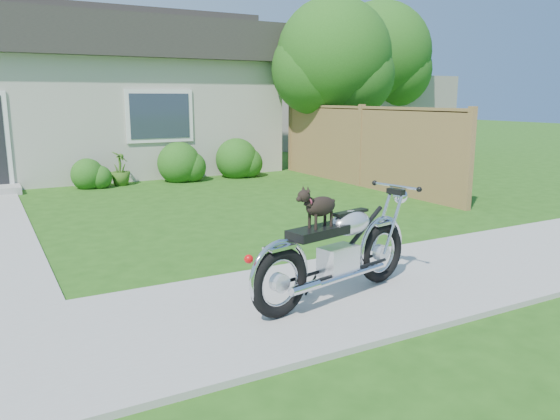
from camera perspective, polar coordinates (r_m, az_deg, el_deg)
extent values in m
plane|color=#235114|center=(5.19, -9.65, -11.79)|extent=(80.00, 80.00, 0.00)
cube|color=#9E9B93|center=(5.18, -9.66, -11.59)|extent=(24.00, 2.20, 0.04)
cube|color=#BAB6A8|center=(16.60, -23.90, 8.79)|extent=(12.00, 6.00, 3.00)
cube|color=#2D2B28|center=(16.65, -24.48, 15.66)|extent=(12.60, 6.60, 1.00)
cube|color=#2D2B28|center=(16.73, -24.70, 18.04)|extent=(12.60, 2.00, 0.60)
cube|color=#2D3847|center=(14.08, -12.45, 9.57)|extent=(1.70, 0.05, 1.30)
cube|color=#A47A49|center=(12.96, 8.44, 6.45)|extent=(0.08, 6.50, 1.80)
cube|color=#A47A49|center=(15.66, 1.18, 7.64)|extent=(0.12, 0.12, 1.90)
cube|color=#A47A49|center=(12.95, 8.44, 6.67)|extent=(0.12, 0.12, 1.90)
cube|color=#A47A49|center=(10.56, 19.19, 5.04)|extent=(0.12, 0.12, 1.90)
cube|color=#A47A49|center=(12.91, 8.56, 10.52)|extent=(0.08, 6.50, 0.08)
cylinder|color=#3D2B1C|center=(15.10, 5.51, 8.65)|extent=(0.28, 0.28, 2.54)
sphere|color=#245817|center=(15.12, 5.66, 15.76)|extent=(3.04, 3.04, 3.04)
sphere|color=#245817|center=(15.08, 7.57, 13.80)|extent=(2.23, 2.23, 2.23)
cylinder|color=#3D2B1C|center=(19.51, 10.18, 9.66)|extent=(0.28, 0.28, 2.86)
sphere|color=#245817|center=(19.56, 10.41, 15.86)|extent=(3.43, 3.43, 3.43)
sphere|color=#245817|center=(19.55, 11.86, 14.13)|extent=(2.51, 2.51, 2.51)
sphere|color=#245817|center=(13.30, -19.48, 3.51)|extent=(0.75, 0.75, 0.75)
sphere|color=#245817|center=(14.37, -4.55, 5.31)|extent=(1.10, 1.10, 1.10)
sphere|color=#245817|center=(13.81, -10.51, 4.83)|extent=(1.06, 1.06, 1.06)
imported|color=#37621B|center=(13.48, -16.35, 4.18)|extent=(0.56, 0.56, 0.81)
torus|color=black|center=(6.13, 10.52, -4.40)|extent=(0.68, 0.26, 0.67)
torus|color=black|center=(5.08, -0.04, -7.61)|extent=(0.68, 0.26, 0.67)
cube|color=silver|center=(5.60, 6.11, -5.28)|extent=(0.44, 0.32, 0.30)
ellipsoid|color=silver|center=(5.63, 7.36, -1.33)|extent=(0.56, 0.40, 0.26)
cube|color=black|center=(5.30, 4.01, -2.31)|extent=(0.69, 0.40, 0.09)
cube|color=silver|center=(6.05, 10.64, -1.30)|extent=(0.32, 0.20, 0.03)
cube|color=silver|center=(4.98, -0.04, -3.91)|extent=(0.32, 0.20, 0.03)
cylinder|color=silver|center=(6.15, 12.03, 2.46)|extent=(0.16, 0.59, 0.03)
sphere|color=silver|center=(6.23, 12.42, 1.45)|extent=(0.20, 0.20, 0.17)
cylinder|color=silver|center=(5.56, 7.08, -6.85)|extent=(1.09, 0.30, 0.06)
ellipsoid|color=black|center=(5.26, 4.27, 0.38)|extent=(0.39, 0.25, 0.19)
sphere|color=black|center=(5.08, 2.52, 1.47)|extent=(0.14, 0.14, 0.12)
cylinder|color=black|center=(5.24, 3.10, -1.09)|extent=(0.04, 0.04, 0.15)
cylinder|color=black|center=(5.18, 3.77, -1.24)|extent=(0.04, 0.04, 0.15)
cylinder|color=black|center=(5.39, 4.72, -0.75)|extent=(0.04, 0.04, 0.15)
cylinder|color=black|center=(5.34, 5.39, -0.90)|extent=(0.04, 0.04, 0.15)
torus|color=#C93559|center=(5.13, 2.95, 0.95)|extent=(0.08, 0.11, 0.10)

